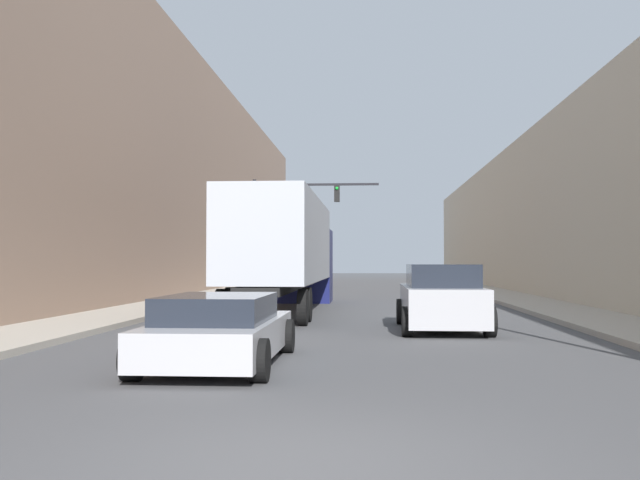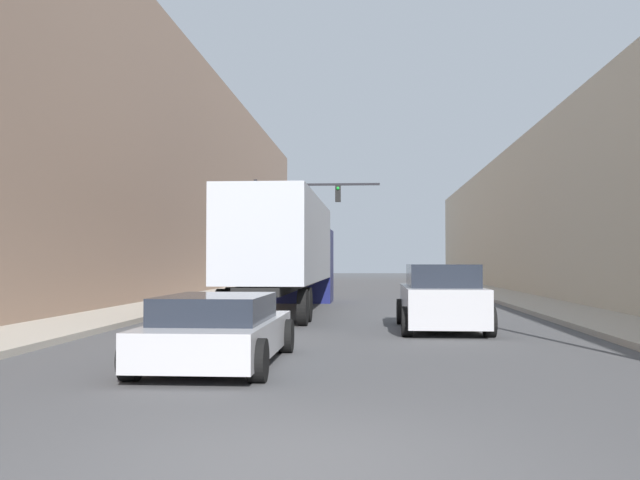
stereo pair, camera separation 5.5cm
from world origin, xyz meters
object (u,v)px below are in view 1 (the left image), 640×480
Objects in this scene: semi_truck at (287,248)px; traffic_signal_gantry at (284,214)px; sedan_car at (220,330)px; suv_car at (441,299)px.

traffic_signal_gantry is (-1.75, 13.77, 2.16)m from semi_truck.
sedan_car is (0.42, -13.12, -1.63)m from semi_truck.
suv_car is at bearing -72.34° from traffic_signal_gantry.
semi_truck is 1.97× the size of traffic_signal_gantry.
sedan_car is 7.77m from suv_car.
suv_car is (4.34, 6.45, 0.22)m from sedan_car.
sedan_car is at bearing -85.39° from traffic_signal_gantry.
semi_truck is 8.32m from suv_car.
semi_truck is 13.23m from sedan_car.
traffic_signal_gantry is at bearing 94.61° from sedan_car.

